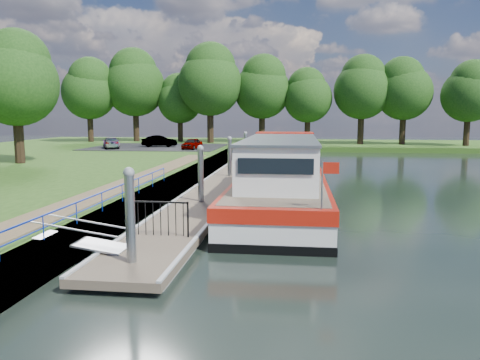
# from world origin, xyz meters

# --- Properties ---
(ground) EXTENTS (160.00, 160.00, 0.00)m
(ground) POSITION_xyz_m (0.00, 0.00, 0.00)
(ground) COLOR black
(ground) RESTS_ON ground
(bank_edge) EXTENTS (1.10, 90.00, 0.78)m
(bank_edge) POSITION_xyz_m (-2.55, 15.00, 0.39)
(bank_edge) COLOR #473D2D
(bank_edge) RESTS_ON ground
(far_bank) EXTENTS (60.00, 18.00, 0.60)m
(far_bank) POSITION_xyz_m (12.00, 52.00, 0.30)
(far_bank) COLOR #264A15
(far_bank) RESTS_ON ground
(footpath) EXTENTS (1.60, 40.00, 0.05)m
(footpath) POSITION_xyz_m (-4.40, 8.00, 0.80)
(footpath) COLOR brown
(footpath) RESTS_ON riverbank
(carpark) EXTENTS (14.00, 12.00, 0.06)m
(carpark) POSITION_xyz_m (-11.00, 38.00, 0.81)
(carpark) COLOR black
(carpark) RESTS_ON riverbank
(blue_fence) EXTENTS (0.04, 18.04, 0.72)m
(blue_fence) POSITION_xyz_m (-2.75, 3.00, 1.31)
(blue_fence) COLOR #0C2DBF
(blue_fence) RESTS_ON riverbank
(pontoon) EXTENTS (2.50, 30.00, 0.56)m
(pontoon) POSITION_xyz_m (0.00, 13.00, 0.18)
(pontoon) COLOR brown
(pontoon) RESTS_ON ground
(mooring_piles) EXTENTS (0.30, 27.30, 3.55)m
(mooring_piles) POSITION_xyz_m (0.00, 13.00, 1.28)
(mooring_piles) COLOR gray
(mooring_piles) RESTS_ON ground
(gangway) EXTENTS (2.58, 1.00, 0.92)m
(gangway) POSITION_xyz_m (-1.85, 0.50, 0.63)
(gangway) COLOR #A5A8AD
(gangway) RESTS_ON ground
(gate_panel) EXTENTS (1.85, 0.05, 1.15)m
(gate_panel) POSITION_xyz_m (-0.00, 2.20, 1.15)
(gate_panel) COLOR black
(gate_panel) RESTS_ON ground
(barge) EXTENTS (4.36, 21.15, 4.78)m
(barge) POSITION_xyz_m (3.60, 12.28, 1.09)
(barge) COLOR black
(barge) RESTS_ON ground
(horizon_trees) EXTENTS (54.38, 10.03, 12.87)m
(horizon_trees) POSITION_xyz_m (-1.61, 48.68, 7.95)
(horizon_trees) COLOR #332316
(horizon_trees) RESTS_ON ground
(bank_tree_a) EXTENTS (6.12, 6.12, 9.72)m
(bank_tree_a) POSITION_xyz_m (-15.99, 20.08, 7.02)
(bank_tree_a) COLOR #332316
(bank_tree_a) RESTS_ON riverbank
(car_a) EXTENTS (1.81, 3.45, 1.12)m
(car_a) POSITION_xyz_m (-6.43, 34.76, 1.39)
(car_a) COLOR #999999
(car_a) RESTS_ON carpark
(car_b) EXTENTS (3.86, 1.69, 1.23)m
(car_b) POSITION_xyz_m (-10.78, 37.78, 1.45)
(car_b) COLOR #999999
(car_b) RESTS_ON carpark
(car_c) EXTENTS (3.13, 4.27, 1.15)m
(car_c) POSITION_xyz_m (-15.16, 35.00, 1.41)
(car_c) COLOR #999999
(car_c) RESTS_ON carpark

